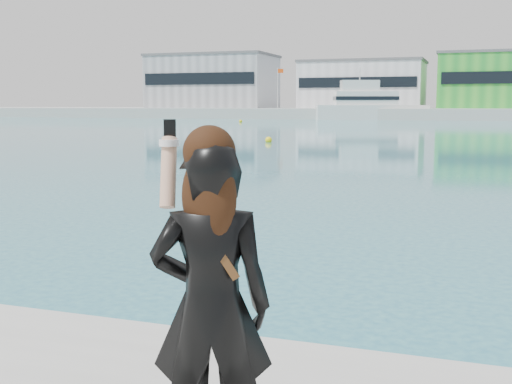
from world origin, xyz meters
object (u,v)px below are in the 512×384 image
motor_yacht (368,105)px  woman (211,297)px  buoy_far (241,122)px  buoy_extra (269,142)px

motor_yacht → woman: size_ratio=11.21×
woman → buoy_far: bearing=-88.5°
buoy_extra → woman: size_ratio=0.28×
buoy_far → buoy_extra: bearing=-67.3°
motor_yacht → buoy_extra: bearing=-105.5°
motor_yacht → buoy_extra: size_ratio=40.72×
motor_yacht → woman: (17.73, -113.06, -0.86)m
buoy_far → woman: (33.79, -90.72, 1.72)m
buoy_far → woman: size_ratio=0.28×
buoy_far → buoy_extra: size_ratio=1.00×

